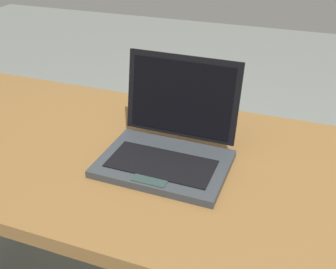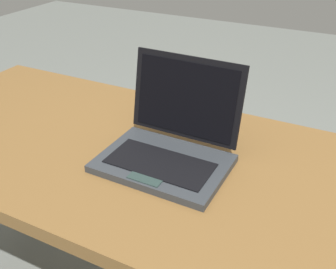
{
  "view_description": "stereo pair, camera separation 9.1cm",
  "coord_description": "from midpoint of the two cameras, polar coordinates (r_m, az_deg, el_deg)",
  "views": [
    {
      "loc": [
        0.2,
        -0.75,
        1.25
      ],
      "look_at": [
        -0.07,
        -0.01,
        0.79
      ],
      "focal_mm": 42.04,
      "sensor_mm": 36.0,
      "label": 1
    },
    {
      "loc": [
        0.29,
        -0.72,
        1.25
      ],
      "look_at": [
        -0.07,
        -0.01,
        0.79
      ],
      "focal_mm": 42.04,
      "sensor_mm": 36.0,
      "label": 2
    }
  ],
  "objects": [
    {
      "name": "laptop_front",
      "position": [
        0.94,
        3.06,
        -1.3
      ],
      "size": [
        0.3,
        0.26,
        0.23
      ],
      "color": "#30353A",
      "rests_on": "desk"
    },
    {
      "name": "desk",
      "position": [
        1.0,
        6.58,
        -9.55
      ],
      "size": [
        1.8,
        0.65,
        0.71
      ],
      "color": "brown",
      "rests_on": "ground"
    }
  ]
}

